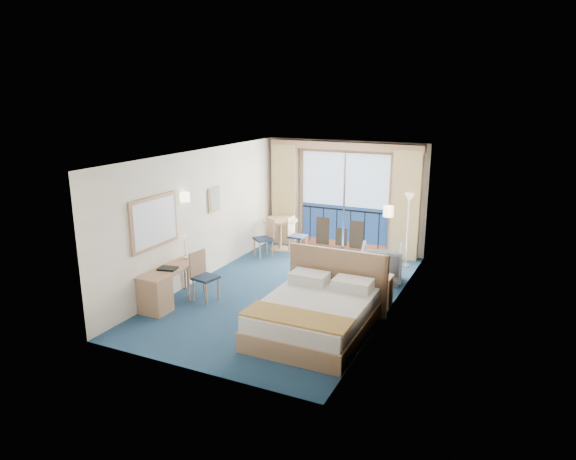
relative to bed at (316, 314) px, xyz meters
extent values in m
plane|color=navy|center=(-1.15, 1.42, -0.32)|extent=(6.50, 6.50, 0.00)
cube|color=beige|center=(-1.15, 4.68, 1.03)|extent=(4.00, 0.02, 2.70)
cube|color=beige|center=(-1.15, -1.84, 1.03)|extent=(4.00, 0.02, 2.70)
cube|color=beige|center=(-3.16, 1.42, 1.03)|extent=(0.02, 6.50, 2.70)
cube|color=beige|center=(0.86, 1.42, 1.03)|extent=(0.02, 6.50, 2.70)
cube|color=silver|center=(-1.15, 1.42, 2.39)|extent=(4.00, 6.50, 0.02)
cube|color=navy|center=(-1.15, 4.64, 0.24)|extent=(2.20, 0.02, 1.08)
cube|color=#B1C9E9|center=(-1.15, 4.64, 1.44)|extent=(2.20, 0.02, 1.32)
cube|color=#A25232|center=(-1.15, 4.63, -0.22)|extent=(2.20, 0.02, 0.20)
cube|color=black|center=(-1.15, 4.63, 0.68)|extent=(2.20, 0.02, 0.04)
cube|color=tan|center=(-1.15, 4.63, 2.14)|extent=(2.36, 0.03, 0.12)
cube|color=tan|center=(-2.30, 4.63, 0.88)|extent=(0.06, 0.03, 2.40)
cube|color=tan|center=(0.00, 4.63, 0.88)|extent=(0.06, 0.03, 2.40)
cube|color=silver|center=(-1.15, 4.62, 0.88)|extent=(0.05, 0.02, 2.40)
cube|color=#342417|center=(-0.80, 4.63, 0.08)|extent=(0.35, 0.02, 0.70)
cube|color=#342417|center=(-1.70, 4.63, 0.08)|extent=(0.35, 0.02, 0.70)
cube|color=#342417|center=(-1.20, 4.63, -0.02)|extent=(0.30, 0.02, 0.45)
cube|color=black|center=(-2.05, 4.63, 0.23)|extent=(0.02, 0.01, 0.90)
cube|color=black|center=(-1.69, 4.63, 0.23)|extent=(0.02, 0.01, 0.90)
cube|color=black|center=(-1.33, 4.63, 0.23)|extent=(0.03, 0.01, 0.90)
cube|color=black|center=(-0.97, 4.63, 0.23)|extent=(0.03, 0.01, 0.90)
cube|color=black|center=(-0.61, 4.63, 0.23)|extent=(0.02, 0.01, 0.90)
cube|color=black|center=(-0.25, 4.63, 0.23)|extent=(0.02, 0.01, 0.90)
cube|color=tan|center=(-2.70, 4.49, 0.95)|extent=(0.65, 0.22, 2.55)
cube|color=tan|center=(0.40, 4.49, 0.95)|extent=(0.65, 0.22, 2.55)
cube|color=tan|center=(-1.15, 4.52, 2.26)|extent=(3.80, 0.25, 0.18)
cube|color=tan|center=(-3.12, -0.08, 1.23)|extent=(0.04, 1.25, 0.95)
cube|color=silver|center=(-3.10, -0.08, 1.23)|extent=(0.01, 1.12, 0.82)
cube|color=tan|center=(-3.12, 1.87, 1.28)|extent=(0.03, 0.42, 0.52)
cube|color=gray|center=(-3.10, 1.87, 1.28)|extent=(0.01, 0.34, 0.44)
cylinder|color=beige|center=(-3.09, 0.82, 1.53)|extent=(0.18, 0.18, 0.18)
cylinder|color=beige|center=(0.79, 1.27, 1.53)|extent=(0.18, 0.18, 0.18)
cube|color=tan|center=(0.00, -0.09, -0.16)|extent=(1.67, 2.09, 0.31)
cube|color=silver|center=(0.00, -0.09, 0.12)|extent=(1.61, 2.02, 0.26)
cube|color=#B29445|center=(0.00, -0.77, 0.27)|extent=(1.65, 0.57, 0.03)
cube|color=silver|center=(-0.40, 0.66, 0.35)|extent=(0.65, 0.42, 0.19)
cube|color=silver|center=(0.40, 0.66, 0.35)|extent=(0.65, 0.42, 0.19)
cube|color=tan|center=(0.00, 1.01, 0.25)|extent=(1.83, 0.06, 1.15)
cube|color=#A47857|center=(0.62, 1.59, -0.05)|extent=(0.42, 0.40, 0.55)
cube|color=white|center=(0.66, 1.57, 0.27)|extent=(0.22, 0.18, 0.09)
imported|color=#4C535C|center=(0.33, 2.80, 0.06)|extent=(0.99, 1.01, 0.77)
cylinder|color=silver|center=(0.59, 3.94, -0.31)|extent=(0.23, 0.23, 0.03)
cylinder|color=silver|center=(0.59, 3.94, 0.47)|extent=(0.03, 0.03, 1.58)
cone|color=beige|center=(0.59, 3.94, 1.26)|extent=(0.21, 0.21, 0.19)
cube|color=tan|center=(-2.89, 0.03, 0.34)|extent=(0.50, 1.45, 0.04)
cube|color=#A47857|center=(-2.89, -0.47, 0.00)|extent=(0.47, 0.44, 0.65)
cylinder|color=tan|center=(-3.11, 0.21, 0.00)|extent=(0.05, 0.05, 0.65)
cylinder|color=tan|center=(-2.66, 0.21, 0.00)|extent=(0.05, 0.05, 0.65)
cylinder|color=tan|center=(-3.11, 0.71, 0.00)|extent=(0.05, 0.05, 0.65)
cylinder|color=tan|center=(-2.66, 0.71, 0.00)|extent=(0.05, 0.05, 0.65)
cube|color=#1E2D47|center=(-2.38, 0.37, 0.13)|extent=(0.47, 0.47, 0.05)
cube|color=tan|center=(-2.57, 0.40, 0.38)|extent=(0.11, 0.40, 0.48)
cylinder|color=tan|center=(-2.25, 0.18, -0.11)|extent=(0.03, 0.03, 0.43)
cylinder|color=tan|center=(-2.19, 0.50, -0.11)|extent=(0.03, 0.03, 0.43)
cylinder|color=tan|center=(-2.57, 0.24, -0.11)|extent=(0.03, 0.03, 0.43)
cylinder|color=tan|center=(-2.52, 0.56, -0.11)|extent=(0.03, 0.03, 0.43)
cube|color=black|center=(-2.90, -0.07, 0.38)|extent=(0.37, 0.31, 0.03)
cylinder|color=silver|center=(-2.97, 0.57, 0.39)|extent=(0.12, 0.12, 0.02)
cylinder|color=silver|center=(-2.97, 0.57, 0.58)|extent=(0.02, 0.02, 0.40)
cone|color=beige|center=(-2.97, 0.57, 0.78)|extent=(0.11, 0.11, 0.10)
cylinder|color=tan|center=(-2.55, 3.89, 0.44)|extent=(0.87, 0.87, 0.04)
cylinder|color=tan|center=(-2.55, 3.89, 0.06)|extent=(0.09, 0.09, 0.76)
cylinder|color=tan|center=(-2.55, 3.89, -0.31)|extent=(0.48, 0.48, 0.03)
cube|color=#1E2D47|center=(-2.02, 3.78, 0.11)|extent=(0.39, 0.39, 0.05)
cube|color=tan|center=(-2.20, 3.78, 0.35)|extent=(0.05, 0.38, 0.46)
cylinder|color=tan|center=(-1.87, 3.62, -0.12)|extent=(0.03, 0.03, 0.41)
cylinder|color=tan|center=(-1.86, 3.93, -0.12)|extent=(0.03, 0.03, 0.41)
cylinder|color=tan|center=(-2.18, 3.63, -0.12)|extent=(0.03, 0.03, 0.41)
cylinder|color=tan|center=(-2.17, 3.94, -0.12)|extent=(0.03, 0.03, 0.41)
cube|color=#1E2D47|center=(-2.64, 3.18, 0.12)|extent=(0.56, 0.56, 0.05)
cube|color=tan|center=(-2.53, 3.33, 0.37)|extent=(0.34, 0.28, 0.47)
cylinder|color=tan|center=(-2.87, 3.15, -0.11)|extent=(0.03, 0.03, 0.43)
cylinder|color=tan|center=(-2.62, 2.95, -0.11)|extent=(0.03, 0.03, 0.43)
cylinder|color=tan|center=(-2.67, 3.41, -0.11)|extent=(0.03, 0.03, 0.43)
cylinder|color=tan|center=(-2.42, 3.21, -0.11)|extent=(0.03, 0.03, 0.43)
camera|label=1|loc=(2.86, -7.15, 3.48)|focal=32.00mm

